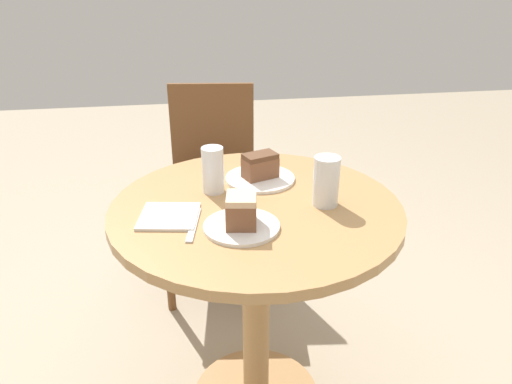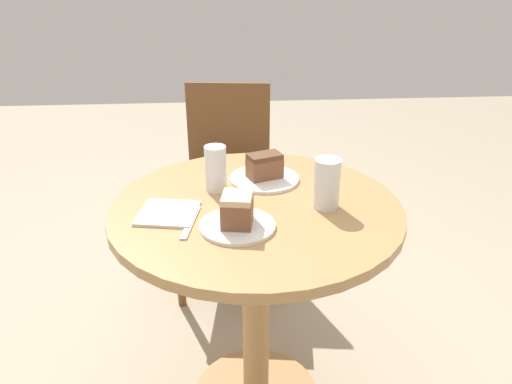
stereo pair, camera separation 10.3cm
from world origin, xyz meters
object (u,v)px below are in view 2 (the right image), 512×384
Objects in this scene: chair at (226,183)px; plate_far at (264,179)px; cake_slice_near at (237,210)px; glass_water at (327,186)px; plate_near at (237,226)px; cake_slice_far at (265,166)px; glass_lemonade at (216,171)px.

chair is 4.10× the size of plate_far.
plate_far is 0.32m from cake_slice_near.
cake_slice_near is 0.27m from glass_water.
cake_slice_far is (0.10, 0.30, 0.04)m from plate_near.
cake_slice_near reaches higher than plate_far.
chair is 7.49× the size of cake_slice_far.
cake_slice_far is at bearing 180.00° from plate_far.
glass_lemonade is (-0.04, -0.69, 0.35)m from chair.
plate_near is 0.25m from glass_lemonade.
chair is 0.97m from plate_near.
plate_near is 0.91× the size of plate_far.
plate_far is (0.10, 0.30, 0.00)m from plate_near.
glass_water is (0.27, -0.83, 0.35)m from chair.
cake_slice_far is 0.86× the size of glass_lemonade.
chair is at bearing 86.87° from glass_lemonade.
glass_water reaches higher than cake_slice_near.
glass_lemonade is 0.97× the size of glass_water.
glass_lemonade reaches higher than cake_slice_far.
plate_near is 1.40× the size of glass_water.
glass_lemonade is at bearing 102.81° from plate_near.
glass_lemonade is 0.34m from glass_water.
glass_water reaches higher than chair.
cake_slice_near is at bearing -81.70° from chair.
chair is 9.35× the size of cake_slice_near.
glass_lemonade reaches higher than cake_slice_near.
chair is 0.94m from glass_water.
glass_water is at bearing -64.59° from chair.
plate_near is 1.67× the size of cake_slice_far.
plate_near and plate_far have the same top height.
glass_lemonade is at bearing 102.81° from cake_slice_near.
plate_far is at bearing -72.34° from chair.
glass_lemonade is (-0.15, -0.06, 0.01)m from cake_slice_far.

